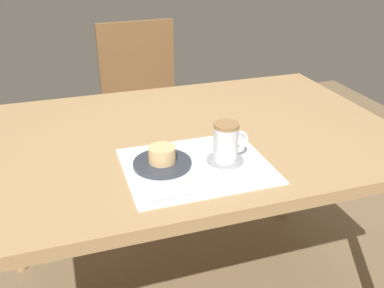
% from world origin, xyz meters
% --- Properties ---
extents(dining_table, '(1.36, 0.89, 0.73)m').
position_xyz_m(dining_table, '(0.00, 0.00, 0.67)').
color(dining_table, tan).
rests_on(dining_table, ground_plane).
extents(wooden_chair, '(0.44, 0.44, 0.92)m').
position_xyz_m(wooden_chair, '(0.03, 0.81, 0.50)').
color(wooden_chair, brown).
rests_on(wooden_chair, ground_plane).
extents(placemat, '(0.39, 0.32, 0.00)m').
position_xyz_m(placemat, '(-0.04, -0.22, 0.74)').
color(placemat, white).
rests_on(placemat, dining_table).
extents(pastry_plate, '(0.16, 0.16, 0.01)m').
position_xyz_m(pastry_plate, '(-0.13, -0.19, 0.74)').
color(pastry_plate, '#333842').
rests_on(pastry_plate, placemat).
extents(pastry, '(0.07, 0.07, 0.04)m').
position_xyz_m(pastry, '(-0.13, -0.19, 0.77)').
color(pastry, '#E5BC7F').
rests_on(pastry, pastry_plate).
extents(coffee_coaster, '(0.10, 0.10, 0.00)m').
position_xyz_m(coffee_coaster, '(0.05, -0.22, 0.74)').
color(coffee_coaster, '#99999E').
rests_on(coffee_coaster, placemat).
extents(coffee_mug, '(0.10, 0.07, 0.11)m').
position_xyz_m(coffee_mug, '(0.05, -0.22, 0.80)').
color(coffee_mug, white).
rests_on(coffee_mug, coffee_coaster).
extents(teaspoon, '(0.13, 0.02, 0.01)m').
position_xyz_m(teaspoon, '(-0.13, -0.35, 0.74)').
color(teaspoon, silver).
rests_on(teaspoon, placemat).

